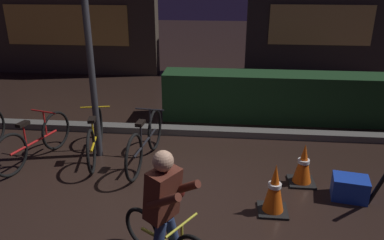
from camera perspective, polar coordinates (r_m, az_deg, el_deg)
The scene contains 12 objects.
ground_plane at distance 4.97m, azimuth -3.04°, elevation -12.18°, with size 40.00×40.00×0.00m, color black.
sidewalk_curb at distance 6.87m, azimuth -0.35°, elevation -1.63°, with size 12.00×0.24×0.12m, color #56544F.
hedge_row at distance 7.63m, azimuth 13.97°, elevation 3.37°, with size 4.80×0.70×0.94m, color #19381C.
street_post at distance 5.81m, azimuth -15.06°, elevation 7.75°, with size 0.10×0.10×2.90m, color #2D2D33.
parked_bike_left_mid at distance 6.27m, azimuth -22.79°, elevation -2.97°, with size 0.53×1.57×0.74m.
parked_bike_center_left at distance 6.10m, azimuth -14.46°, elevation -2.51°, with size 0.48×1.62×0.76m.
parked_bike_center_right at distance 5.76m, azimuth -7.11°, elevation -3.27°, with size 0.46×1.71×0.79m.
traffic_cone_near at distance 4.71m, azimuth 12.40°, elevation -10.24°, with size 0.36×0.36×0.65m.
traffic_cone_far at distance 5.43m, azimuth 16.54°, elevation -6.52°, with size 0.36×0.36×0.60m.
blue_crate at distance 5.35m, azimuth 22.83°, elevation -9.48°, with size 0.44×0.32×0.30m, color #193DB7.
cyclist at distance 3.74m, azimuth -3.98°, elevation -13.09°, with size 1.03×0.71×1.25m.
closed_umbrella at distance 5.11m, azimuth 26.84°, elevation -8.34°, with size 0.05×0.05×0.85m, color black.
Camera 1 is at (0.66, -4.09, 2.74)m, focal length 35.13 mm.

